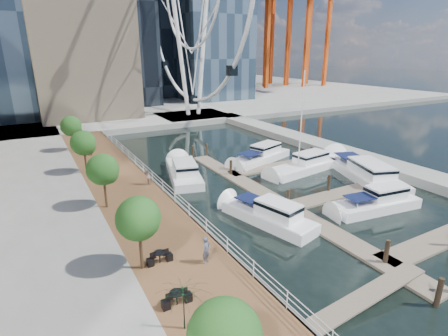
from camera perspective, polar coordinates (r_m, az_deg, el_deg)
ground at (r=25.09m, az=16.75°, el=-14.51°), size 520.00×520.00×0.00m
boardwalk at (r=32.50m, az=-14.70°, el=-5.44°), size 6.00×60.00×1.00m
seawall at (r=33.27m, az=-9.71°, el=-4.51°), size 0.25×60.00×1.00m
land_far at (r=117.84m, az=-21.88°, el=10.89°), size 200.00×114.00×1.00m
breakwater at (r=51.15m, az=16.60°, el=3.13°), size 4.00×60.00×1.00m
pier at (r=73.65m, az=-5.01°, el=8.33°), size 14.00×12.00×1.00m
railing at (r=32.86m, az=-9.97°, el=-2.89°), size 0.10×60.00×1.05m
floating_docks at (r=36.25m, az=14.45°, el=-2.90°), size 16.00×34.00×2.60m
port_cranes at (r=138.12m, az=8.44°, el=21.01°), size 40.00×52.00×38.00m
street_trees at (r=29.81m, az=-19.21°, el=-0.26°), size 2.60×42.60×4.60m
cafe_tables at (r=17.85m, az=-3.77°, el=-23.61°), size 2.50×13.70×0.74m
yacht_foreground at (r=33.89m, az=23.41°, el=-6.33°), size 9.34×3.67×2.15m
pedestrian_near at (r=21.81m, az=-2.91°, el=-13.22°), size 0.76×0.72×1.76m
pedestrian_mid at (r=34.66m, az=-12.50°, el=-1.45°), size 0.83×0.93×1.58m
pedestrian_far at (r=46.58m, az=-21.08°, el=2.99°), size 1.11×0.57×1.81m
moored_yachts at (r=39.36m, az=13.25°, el=-1.86°), size 24.45×35.43×11.50m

